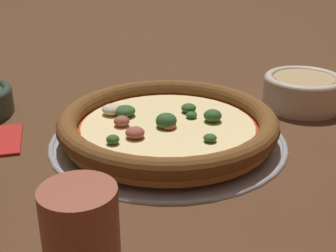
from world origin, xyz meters
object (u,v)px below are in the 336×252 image
pizza (168,124)px  drinking_cup (78,232)px  bowl_near (303,90)px  pizza_tray (168,139)px

pizza → drinking_cup: size_ratio=3.64×
pizza → bowl_near: size_ratio=2.37×
pizza → bowl_near: bowl_near is taller
pizza → drinking_cup: drinking_cup is taller
pizza_tray → drinking_cup: 0.28m
pizza → bowl_near: (0.18, 0.19, 0.00)m
pizza → drinking_cup: 0.28m
pizza → bowl_near: 0.26m
pizza_tray → drinking_cup: bearing=-90.5°
pizza → drinking_cup: (-0.00, -0.28, 0.02)m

